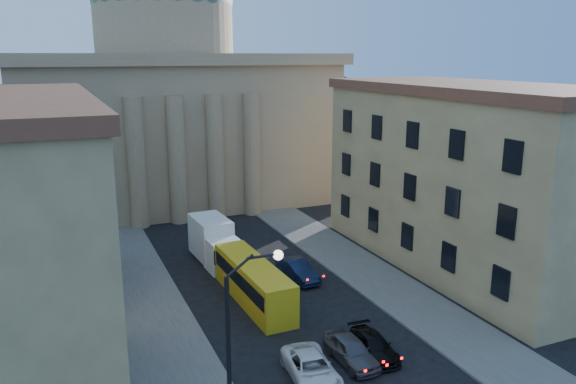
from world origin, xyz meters
name	(u,v)px	position (x,y,z in m)	size (l,w,h in m)	color
sidewalk_left	(164,344)	(-8.50, 18.00, 0.07)	(5.00, 60.00, 0.15)	#514F4A
sidewalk_right	(403,297)	(8.50, 18.00, 0.07)	(5.00, 60.00, 0.15)	#514F4A
church	(169,97)	(0.00, 55.47, 11.88)	(68.02, 28.76, 36.60)	#8F7958
building_right	(468,175)	(17.00, 22.00, 7.42)	(11.60, 26.60, 14.70)	tan
street_lamp	(240,334)	(-6.97, 8.00, 5.29)	(2.62, 0.44, 8.83)	black
car_left_mid	(312,369)	(-2.02, 11.17, 0.69)	(2.29, 4.97, 1.38)	white
car_right_mid	(374,345)	(2.38, 12.10, 0.61)	(1.70, 4.19, 1.22)	black
car_right_far	(351,350)	(0.80, 11.95, 0.73)	(1.72, 4.27, 1.45)	#47464B
car_right_distant	(297,270)	(2.93, 24.08, 0.75)	(1.60, 4.58, 1.51)	black
city_bus	(253,281)	(-1.50, 21.71, 1.52)	(2.64, 10.12, 2.83)	gold
box_truck	(214,242)	(-1.84, 30.27, 1.70)	(2.92, 6.65, 3.58)	white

